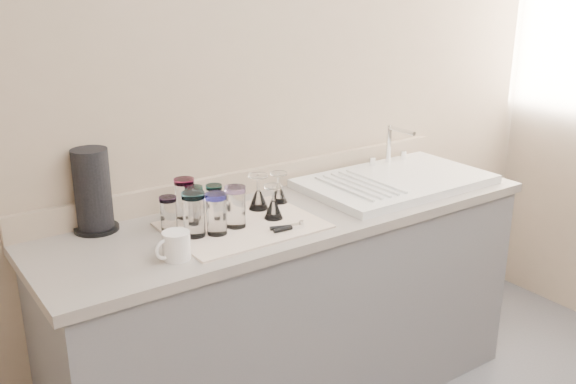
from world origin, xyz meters
TOP-DOWN VIEW (x-y plane):
  - counter_unit at (0.00, 1.20)m, footprint 2.06×0.62m
  - sink_unit at (0.55, 1.20)m, footprint 0.82×0.50m
  - dish_towel at (-0.26, 1.16)m, footprint 0.55×0.42m
  - tumbler_teal at (-0.50, 1.27)m, footprint 0.06×0.06m
  - tumbler_cyan at (-0.39, 1.30)m, footprint 0.07×0.07m
  - tumbler_purple at (-0.30, 1.30)m, footprint 0.06×0.06m
  - tumbler_magenta at (-0.45, 1.17)m, footprint 0.08×0.08m
  - tumbler_blue at (-0.38, 1.14)m, footprint 0.08×0.08m
  - tumbler_lavender at (-0.29, 1.16)m, footprint 0.08×0.08m
  - tumbler_extra at (-0.40, 1.35)m, footprint 0.08×0.08m
  - goblet_back_left at (-0.12, 1.27)m, footprint 0.08×0.08m
  - goblet_back_right at (-0.01, 1.29)m, footprint 0.07×0.07m
  - goblet_front_left at (-0.13, 1.15)m, footprint 0.07×0.07m
  - can_opener at (-0.15, 1.03)m, footprint 0.12×0.06m
  - white_mug at (-0.59, 1.04)m, footprint 0.14×0.11m
  - paper_towel_roll at (-0.72, 1.44)m, footprint 0.16×0.16m

SIDE VIEW (x-z plane):
  - counter_unit at x=0.00m, z-range 0.00..0.90m
  - dish_towel at x=-0.26m, z-range 0.90..0.91m
  - can_opener at x=-0.15m, z-range 0.91..0.92m
  - sink_unit at x=0.55m, z-range 0.81..1.03m
  - white_mug at x=-0.59m, z-range 0.90..0.99m
  - goblet_back_right at x=-0.01m, z-range 0.89..1.01m
  - goblet_front_left at x=-0.13m, z-range 0.89..1.02m
  - goblet_back_left at x=-0.12m, z-range 0.89..1.03m
  - tumbler_purple at x=-0.30m, z-range 0.91..1.03m
  - tumbler_teal at x=-0.50m, z-range 0.91..1.03m
  - tumbler_cyan at x=-0.39m, z-range 0.91..1.04m
  - tumbler_blue at x=-0.38m, z-range 0.91..1.06m
  - tumbler_extra at x=-0.40m, z-range 0.91..1.06m
  - tumbler_lavender at x=-0.29m, z-range 0.91..1.06m
  - tumbler_magenta at x=-0.45m, z-range 0.91..1.07m
  - paper_towel_roll at x=-0.72m, z-range 0.90..1.20m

